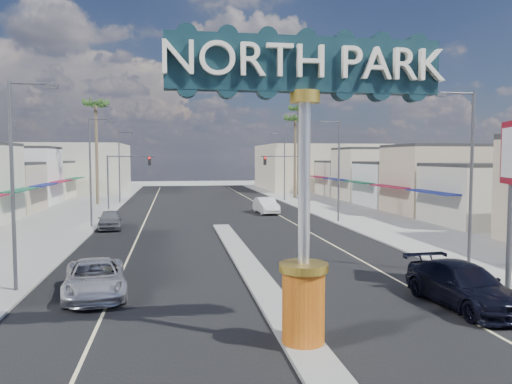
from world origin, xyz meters
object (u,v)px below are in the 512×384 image
object	(u,v)px
streetlight_l_far	(121,163)
bank_pylon_sign	(512,162)
traffic_signal_right	(288,170)
streetlight_r_far	(283,163)
streetlight_r_near	(468,172)
streetlight_r_mid	(337,166)
traffic_signal_left	(125,171)
car_parked_right	(266,206)
streetlight_l_mid	(92,166)
palm_left_far	(96,110)
palm_right_mid	(295,123)
suv_right	(463,285)
suv_left	(95,279)
streetlight_l_near	(16,175)
palm_right_far	(299,114)
gateway_sign	(305,153)
car_parked_left	(110,219)

from	to	relation	value
streetlight_l_far	bank_pylon_sign	bearing A→B (deg)	-65.10
traffic_signal_right	streetlight_r_far	bearing A→B (deg)	81.14
streetlight_r_near	streetlight_r_mid	distance (m)	20.00
traffic_signal_left	car_parked_right	xyz separation A→B (m)	(14.68, -6.09, -3.45)
traffic_signal_left	traffic_signal_right	world-z (taller)	same
streetlight_r_near	streetlight_l_mid	bearing A→B (deg)	136.21
traffic_signal_right	palm_left_far	size ratio (longest dim) A/B	0.46
palm_right_mid	suv_right	distance (m)	52.20
traffic_signal_right	suv_right	xyz separation A→B (m)	(-1.97, -38.95, -3.44)
suv_left	suv_right	size ratio (longest dim) A/B	0.93
streetlight_l_near	palm_left_far	xyz separation A→B (m)	(-2.57, 40.00, 6.43)
suv_left	suv_right	world-z (taller)	suv_right
traffic_signal_left	streetlight_r_far	bearing A→B (deg)	22.20
streetlight_l_mid	palm_right_mid	xyz separation A→B (m)	(23.43, 26.00, 5.54)
palm_right_far	suv_right	world-z (taller)	palm_right_far
streetlight_l_mid	car_parked_right	xyz separation A→B (m)	(15.93, 7.91, -4.24)
gateway_sign	palm_left_far	world-z (taller)	palm_left_far
palm_right_mid	suv_left	bearing A→B (deg)	-113.18
streetlight_l_near	streetlight_r_mid	bearing A→B (deg)	43.79
traffic_signal_left	suv_right	size ratio (longest dim) A/B	1.05
streetlight_l_mid	palm_right_mid	size ratio (longest dim) A/B	0.74
suv_left	bank_pylon_sign	size ratio (longest dim) A/B	0.73
streetlight_r_near	palm_right_mid	xyz separation A→B (m)	(2.57, 46.00, 5.54)
suv_left	streetlight_r_far	bearing A→B (deg)	59.90
streetlight_r_near	streetlight_l_near	bearing A→B (deg)	180.00
gateway_sign	streetlight_r_far	size ratio (longest dim) A/B	1.02
streetlight_l_far	car_parked_left	size ratio (longest dim) A/B	2.00
streetlight_r_mid	palm_right_mid	bearing A→B (deg)	84.36
streetlight_r_near	bank_pylon_sign	world-z (taller)	streetlight_r_near
palm_right_far	suv_left	distance (m)	58.69
streetlight_l_far	palm_right_mid	xyz separation A→B (m)	(23.43, 4.00, 5.54)
car_parked_left	car_parked_right	xyz separation A→B (m)	(14.50, 8.84, 0.06)
traffic_signal_left	car_parked_right	world-z (taller)	traffic_signal_left
streetlight_r_mid	palm_right_far	world-z (taller)	palm_right_far
streetlight_l_near	palm_left_far	world-z (taller)	palm_left_far
suv_right	streetlight_r_mid	bearing A→B (deg)	78.26
streetlight_r_mid	streetlight_r_far	bearing A→B (deg)	90.00
gateway_sign	suv_left	xyz separation A→B (m)	(-7.16, 6.93, -5.19)
palm_left_far	palm_right_mid	size ratio (longest dim) A/B	1.08
streetlight_l_mid	suv_left	xyz separation A→B (m)	(3.27, -21.09, -4.33)
streetlight_l_far	palm_left_far	size ratio (longest dim) A/B	0.69
bank_pylon_sign	streetlight_l_mid	bearing A→B (deg)	150.95
streetlight_r_mid	suv_right	bearing A→B (deg)	-97.35
streetlight_l_far	traffic_signal_right	bearing A→B (deg)	-22.20
streetlight_l_far	car_parked_left	world-z (taller)	streetlight_l_far
car_parked_left	bank_pylon_sign	size ratio (longest dim) A/B	0.62
palm_left_far	bank_pylon_sign	size ratio (longest dim) A/B	1.81
palm_right_mid	car_parked_left	xyz separation A→B (m)	(-22.00, -26.94, -9.83)
traffic_signal_right	streetlight_r_mid	xyz separation A→B (m)	(1.25, -13.99, 0.79)
traffic_signal_left	streetlight_r_mid	world-z (taller)	streetlight_r_mid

